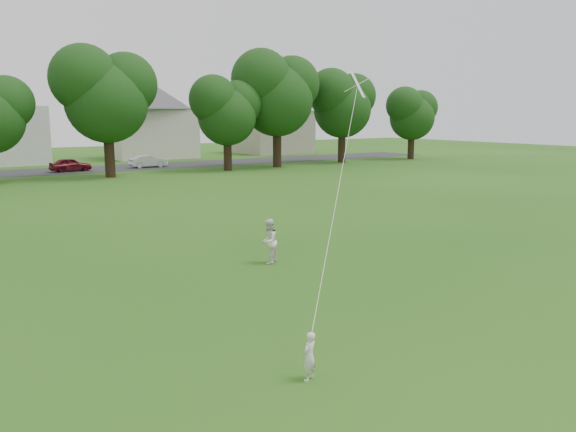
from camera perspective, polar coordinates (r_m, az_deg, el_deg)
ground at (r=12.30m, az=-0.11°, el=-12.64°), size 160.00×160.00×0.00m
street at (r=52.06m, az=-26.53°, el=3.88°), size 90.00×7.00×0.01m
toddler at (r=10.51m, az=2.19°, el=-14.04°), size 0.40×0.33×0.92m
older_boy at (r=18.25m, az=-1.96°, el=-2.59°), size 0.90×0.88×1.47m
kite at (r=14.92m, az=5.43°, el=4.27°), size 4.26×4.29×11.79m
tree_row at (r=46.23m, az=-21.17°, el=11.38°), size 81.51×8.95×10.92m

